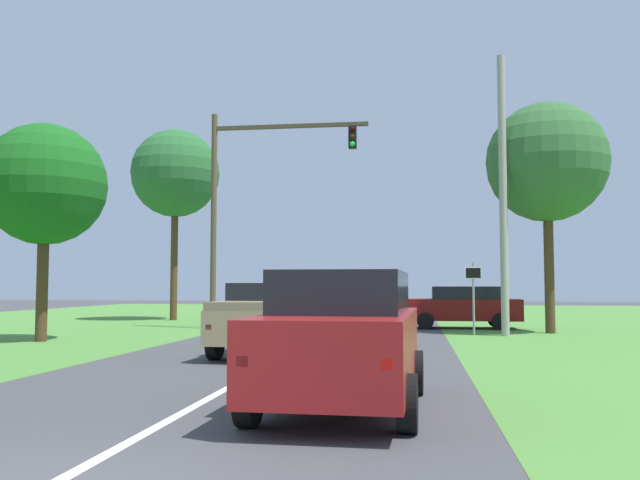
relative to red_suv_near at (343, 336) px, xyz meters
name	(u,v)px	position (x,y,z in m)	size (l,w,h in m)	color
ground_plane	(287,355)	(-2.20, 7.23, -1.05)	(120.00, 120.00, 0.00)	#424244
lane_centre_stripe	(72,473)	(-2.20, -3.77, -1.04)	(0.16, 42.13, 0.01)	white
red_suv_near	(343,336)	(0.00, 0.00, 0.00)	(2.35, 4.83, 1.99)	maroon
pickup_truck_lead	(272,318)	(-2.63, 7.40, -0.10)	(2.48, 5.30, 1.84)	tan
traffic_light	(249,189)	(-5.72, 17.30, 4.70)	(6.56, 0.40, 8.93)	brown
keep_moving_sign	(473,289)	(3.11, 14.98, 0.60)	(0.60, 0.09, 2.57)	gray
oak_tree_right	(547,163)	(6.02, 16.43, 5.36)	(4.52, 4.52, 8.69)	#4C351E
crossing_suv_far	(463,306)	(2.99, 18.93, -0.13)	(4.79, 2.14, 1.73)	maroon
utility_pole_right	(503,194)	(4.18, 14.79, 3.99)	(0.28, 0.28, 10.06)	#9E998E
extra_tree_1	(175,174)	(-11.22, 23.66, 6.49)	(4.54, 4.54, 9.85)	#4C351E
extra_tree_2	(45,185)	(-10.73, 10.33, 3.96)	(3.91, 3.91, 6.99)	#4C351E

